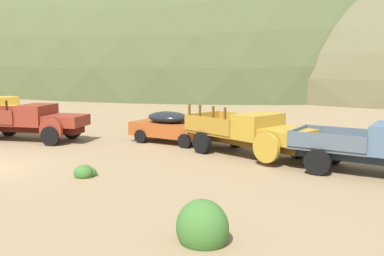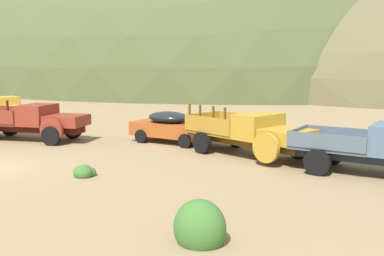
% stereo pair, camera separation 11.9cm
% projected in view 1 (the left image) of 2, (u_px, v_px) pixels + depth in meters
% --- Properties ---
extents(hill_far_right, '(97.12, 76.10, 53.60)m').
position_uv_depth(hill_far_right, '(181.00, 84.00, 82.62)').
color(hill_far_right, '#4C5633').
rests_on(hill_far_right, ground).
extents(truck_faded_yellow, '(6.08, 3.52, 2.16)m').
position_uv_depth(truck_faded_yellow, '(0.00, 111.00, 27.85)').
color(truck_faded_yellow, brown).
rests_on(truck_faded_yellow, ground).
extents(truck_rust_red, '(6.61, 3.69, 2.16)m').
position_uv_depth(truck_rust_red, '(35.00, 122.00, 22.83)').
color(truck_rust_red, '#42140D').
rests_on(truck_rust_red, ground).
extents(car_oxide_orange, '(4.53, 2.12, 1.57)m').
position_uv_depth(car_oxide_orange, '(174.00, 127.00, 22.28)').
color(car_oxide_orange, '#A34C1E').
rests_on(car_oxide_orange, ground).
extents(truck_mustard, '(6.15, 3.84, 2.16)m').
position_uv_depth(truck_mustard, '(256.00, 134.00, 18.87)').
color(truck_mustard, '#593D12').
rests_on(truck_mustard, ground).
extents(bush_lone_scrub, '(0.72, 0.78, 0.55)m').
position_uv_depth(bush_lone_scrub, '(85.00, 173.00, 15.74)').
color(bush_lone_scrub, '#3D702D').
rests_on(bush_lone_scrub, ground).
extents(bush_front_right, '(1.00, 0.90, 1.04)m').
position_uv_depth(bush_front_right, '(219.00, 134.00, 23.49)').
color(bush_front_right, '#3D702D').
rests_on(bush_front_right, ground).
extents(bush_near_barrel, '(1.24, 1.15, 1.29)m').
position_uv_depth(bush_near_barrel, '(202.00, 228.00, 9.97)').
color(bush_near_barrel, '#3D702D').
rests_on(bush_near_barrel, ground).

